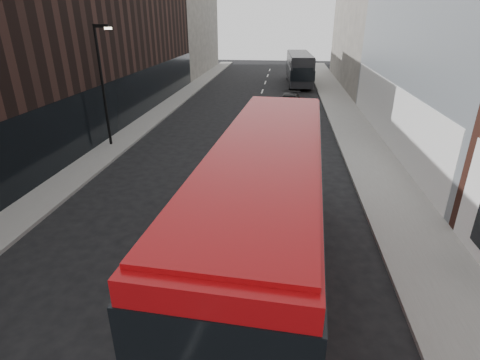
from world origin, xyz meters
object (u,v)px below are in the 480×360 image
(car_b, at_px, (260,130))
(car_c, at_px, (289,103))
(red_bus, at_px, (266,212))
(street_lamp, at_px, (103,79))
(grey_bus, at_px, (299,68))
(car_a, at_px, (237,181))

(car_b, bearing_deg, car_c, 76.77)
(red_bus, bearing_deg, car_c, 91.98)
(street_lamp, bearing_deg, car_b, 12.77)
(car_c, bearing_deg, car_b, -96.99)
(red_bus, bearing_deg, street_lamp, 133.78)
(grey_bus, bearing_deg, red_bus, -95.50)
(street_lamp, height_order, red_bus, street_lamp)
(red_bus, distance_m, car_a, 6.82)
(car_c, bearing_deg, grey_bus, 90.17)
(grey_bus, bearing_deg, car_c, -97.19)
(red_bus, xyz_separation_m, car_b, (-1.11, 14.44, -1.83))
(grey_bus, relative_size, car_b, 2.40)
(car_a, relative_size, car_b, 0.85)
(red_bus, height_order, car_b, red_bus)
(red_bus, height_order, car_a, red_bus)
(grey_bus, bearing_deg, car_b, -100.06)
(red_bus, xyz_separation_m, car_c, (0.79, 23.58, -1.91))
(red_bus, bearing_deg, grey_bus, 90.98)
(grey_bus, xyz_separation_m, car_c, (-1.12, -13.90, -1.24))
(street_lamp, relative_size, car_c, 1.48)
(car_a, relative_size, car_c, 0.84)
(car_a, distance_m, car_c, 17.40)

